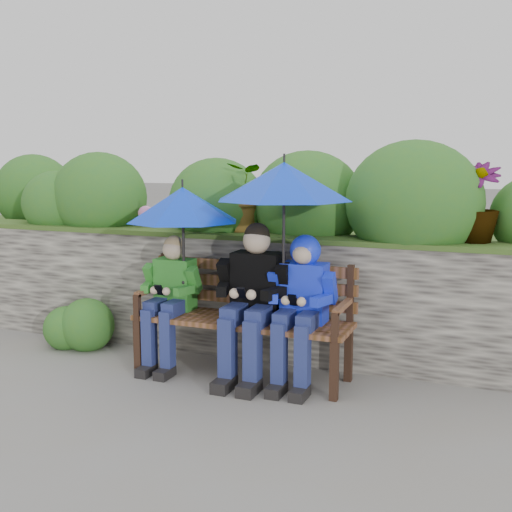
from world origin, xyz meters
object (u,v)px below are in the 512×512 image
at_px(park_bench, 245,311).
at_px(boy_middle, 252,295).
at_px(boy_right, 301,297).
at_px(umbrella_right, 284,181).
at_px(boy_left, 170,294).
at_px(umbrella_left, 183,205).

bearing_deg(park_bench, boy_middle, -42.12).
distance_m(boy_right, umbrella_right, 0.84).
bearing_deg(boy_left, umbrella_right, 1.03).
relative_size(boy_middle, umbrella_right, 1.17).
distance_m(umbrella_left, umbrella_right, 0.84).
distance_m(boy_middle, umbrella_right, 0.87).
bearing_deg(umbrella_right, boy_middle, -172.65).
relative_size(boy_left, umbrella_left, 1.19).
height_order(park_bench, boy_middle, boy_middle).
height_order(park_bench, boy_right, boy_right).
bearing_deg(umbrella_left, umbrella_right, -0.27).
bearing_deg(boy_middle, umbrella_right, 7.35).
xyz_separation_m(boy_middle, umbrella_right, (0.23, 0.03, 0.84)).
bearing_deg(umbrella_right, boy_left, -178.97).
xyz_separation_m(park_bench, umbrella_left, (-0.49, -0.05, 0.80)).
bearing_deg(park_bench, boy_right, -7.78).
bearing_deg(boy_left, park_bench, 6.56).
xyz_separation_m(park_bench, boy_left, (-0.61, -0.07, 0.09)).
xyz_separation_m(boy_middle, umbrella_left, (-0.59, 0.03, 0.65)).
bearing_deg(boy_right, park_bench, 172.22).
distance_m(park_bench, umbrella_right, 1.04).
relative_size(boy_middle, umbrella_left, 1.34).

